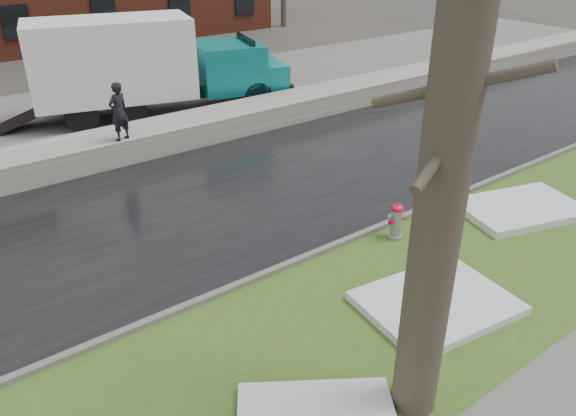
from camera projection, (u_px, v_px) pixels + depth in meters
ground at (355, 275)px, 11.09m from camera, size 120.00×120.00×0.00m
verge at (402, 305)px, 10.20m from camera, size 60.00×4.50×0.04m
road at (234, 195)px, 14.28m from camera, size 60.00×7.00×0.03m
parking_lot at (110, 113)px, 20.32m from camera, size 60.00×9.00×0.03m
curb at (323, 251)px, 11.77m from camera, size 60.00×0.15×0.14m
snowbank at (161, 136)px, 17.10m from camera, size 60.00×1.60×0.75m
fire_hydrant at (396, 219)px, 12.13m from camera, size 0.40×0.34×0.84m
tree at (447, 151)px, 6.35m from camera, size 1.58×1.83×7.74m
box_truck at (145, 65)px, 19.35m from camera, size 10.22×4.48×3.39m
worker at (119, 112)px, 15.38m from camera, size 0.69×0.56×1.63m
snow_patch_near at (436, 303)px, 10.10m from camera, size 2.84×2.32×0.16m
snow_patch_side at (520, 208)px, 13.36m from camera, size 3.20×2.53×0.18m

